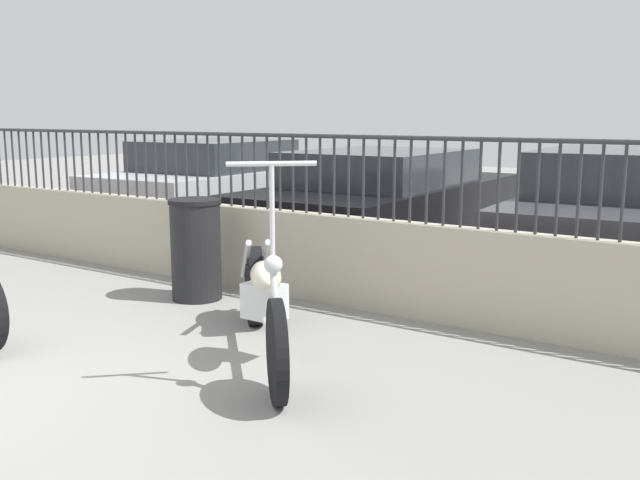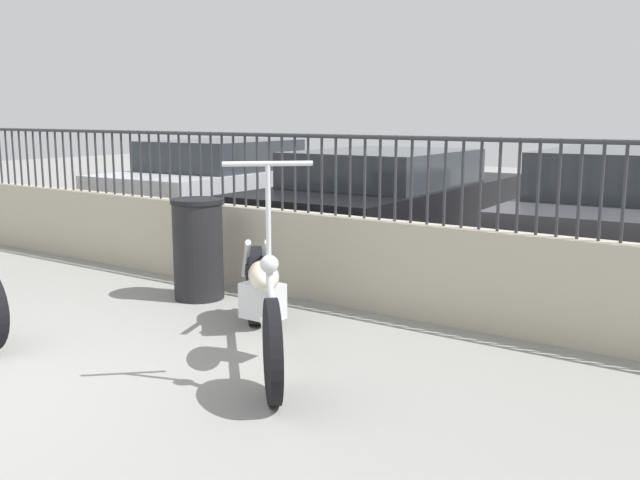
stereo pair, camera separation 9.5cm
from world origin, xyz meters
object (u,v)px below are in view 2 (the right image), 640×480
car_silver (229,184)px  car_dark_grey (631,213)px  motorcycle_white (261,297)px  car_black (390,199)px  trash_bin (198,249)px

car_silver → car_dark_grey: bearing=-93.5°
motorcycle_white → car_black: (-1.17, 3.87, 0.24)m
trash_bin → car_black: (0.24, 3.06, 0.18)m
car_black → car_dark_grey: 2.76m
trash_bin → car_silver: size_ratio=0.22×
car_silver → car_black: 2.72m
car_dark_grey → car_silver: bearing=86.1°
car_silver → motorcycle_white: bearing=-138.4°
trash_bin → car_dark_grey: car_dark_grey is taller
car_black → car_dark_grey: size_ratio=1.04×
motorcycle_white → trash_bin: motorcycle_white is taller
trash_bin → car_silver: (-2.47, 3.12, 0.21)m
trash_bin → car_silver: car_silver is taller
motorcycle_white → trash_bin: (-1.41, 0.81, 0.06)m
trash_bin → car_dark_grey: bearing=45.7°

